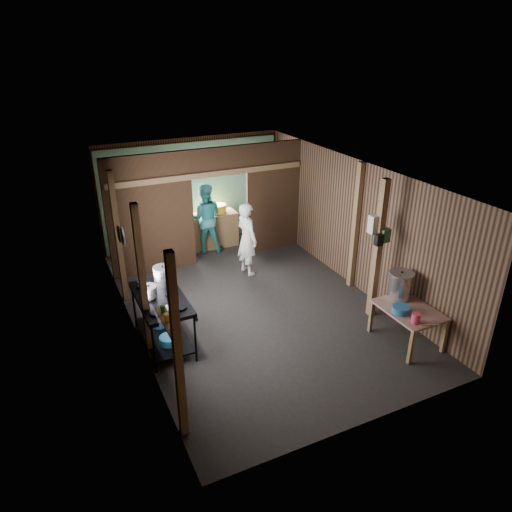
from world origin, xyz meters
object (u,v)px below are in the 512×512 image
yellow_tub (219,208)px  pink_bucket (416,318)px  stock_pot (400,286)px  prep_table (407,325)px  gas_range (163,320)px  cook (247,239)px  stove_pot_large (163,276)px

yellow_tub → pink_bucket: bearing=-78.4°
stock_pot → pink_bucket: 0.81m
prep_table → yellow_tub: size_ratio=2.95×
prep_table → pink_bucket: size_ratio=6.61×
gas_range → cook: cook is taller
pink_bucket → cook: cook is taller
stove_pot_large → pink_bucket: size_ratio=2.06×
prep_table → cook: (-1.36, 3.51, 0.48)m
stock_pot → cook: cook is taller
yellow_tub → cook: cook is taller
pink_bucket → yellow_tub: 5.68m
prep_table → stock_pot: bearing=75.1°
stock_pot → stove_pot_large: bearing=154.6°
stove_pot_large → pink_bucket: stove_pot_large is taller
gas_range → prep_table: (3.71, -1.69, -0.13)m
stock_pot → cook: size_ratio=0.31×
cook → stock_pot: bearing=-166.0°
stove_pot_large → stock_pot: stove_pot_large is taller
gas_range → stock_pot: 4.05m
gas_range → pink_bucket: bearing=-30.2°
prep_table → cook: size_ratio=0.67×
stock_pot → yellow_tub: size_ratio=1.36×
gas_range → pink_bucket: 4.07m
gas_range → stock_pot: stock_pot is taller
stock_pot → gas_range: bearing=161.1°
gas_range → yellow_tub: bearing=56.0°
pink_bucket → yellow_tub: yellow_tub is taller
prep_table → stock_pot: (0.10, 0.38, 0.54)m
stove_pot_large → prep_table: bearing=-30.9°
stock_pot → cook: (-1.46, 3.13, -0.06)m
prep_table → yellow_tub: 5.41m
prep_table → stock_pot: stock_pot is taller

